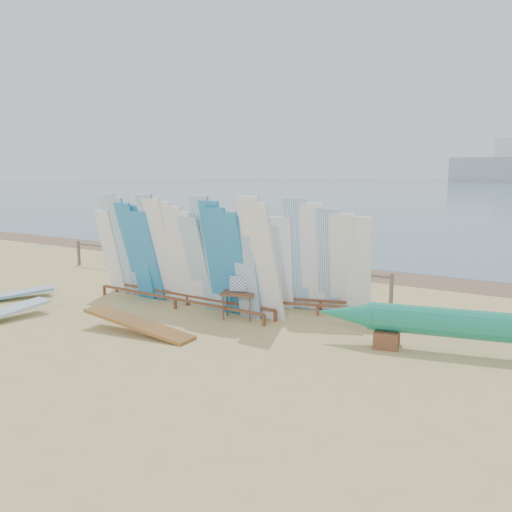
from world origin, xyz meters
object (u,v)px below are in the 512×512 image
Objects in this scene: flat_board_e at (1,301)px; beachgoer_2 at (167,239)px; beachgoer_3 at (252,244)px; beachgoer_4 at (211,248)px; beach_chair_left at (241,271)px; main_surfboard_rack at (181,256)px; vendor_table at (238,305)px; outrigger_canoe at (481,327)px; beachgoer_extra_1 at (178,233)px; flat_board_c at (139,333)px; beachgoer_7 at (334,249)px; side_surfboard_rack at (319,262)px; beachgoer_5 at (289,251)px; beachgoer_11 at (200,236)px; beachgoer_1 at (181,241)px; beach_chair_right at (272,273)px; stroller at (296,274)px; beachgoer_0 at (113,241)px.

beachgoer_2 is at bearing 116.06° from flat_board_e.
beachgoer_4 is at bearing 114.64° from beachgoer_3.
flat_board_e is 2.97× the size of beach_chair_left.
main_surfboard_rack is 5.70× the size of vendor_table.
beachgoer_extra_1 is (-13.11, 6.51, 0.38)m from outrigger_canoe.
flat_board_c is 1.43× the size of beachgoer_extra_1.
side_surfboard_rack is at bearing 155.53° from beachgoer_7.
beachgoer_11 is at bearing -175.32° from beachgoer_5.
main_surfboard_rack reaches higher than beachgoer_extra_1.
flat_board_e is 1.67× the size of beachgoer_11.
main_surfboard_rack reaches higher than flat_board_e.
beachgoer_1 is (-4.93, 0.27, -0.04)m from beachgoer_5.
outrigger_canoe is 12.01m from flat_board_e.
beach_chair_left is (3.82, 5.95, 0.27)m from flat_board_e.
beachgoer_extra_1 is at bearing 22.09° from beachgoer_4.
beachgoer_3 reaches higher than flat_board_e.
beachgoer_1 is (0.37, -1.63, -0.02)m from beachgoer_11.
side_surfboard_rack is 0.46× the size of outrigger_canoe.
beachgoer_5 is 1.48m from beachgoer_7.
beach_chair_right is (-0.47, 6.35, 0.27)m from flat_board_c.
beachgoer_extra_1 is at bearing -169.10° from beachgoer_5.
beachgoer_3 reaches higher than outrigger_canoe.
outrigger_canoe is 3.84× the size of beachgoer_11.
beachgoer_7 reaches higher than flat_board_c.
stroller is 3.40m from beachgoer_4.
beachgoer_2 is 1.14× the size of beachgoer_11.
beachgoer_11 is at bearing 145.19° from beach_chair_right.
beachgoer_2 is 1.16× the size of beachgoer_1.
stroller reaches higher than beach_chair_right.
beachgoer_4 reaches higher than beach_chair_left.
beachgoer_4 is at bearing 174.30° from stroller.
stroller is (1.39, 3.55, -0.87)m from main_surfboard_rack.
beachgoer_3 is at bearing 132.83° from outrigger_canoe.
outrigger_canoe is 3.29× the size of beachgoer_extra_1.
beachgoer_4 reaches higher than beachgoer_0.
main_surfboard_rack is at bearing 48.08° from flat_board_e.
outrigger_canoe is 5.53× the size of stroller.
side_surfboard_rack is at bearing -47.50° from beach_chair_right.
beachgoer_1 is at bearing 26.83° from beachgoer_4.
vendor_table is (-1.38, -1.48, -0.94)m from side_surfboard_rack.
beachgoer_1 is (-4.70, 5.46, -0.53)m from main_surfboard_rack.
beachgoer_0 is at bearing 131.67° from vendor_table.
beachgoer_1 is at bearing 31.32° from flat_board_c.
main_surfboard_rack is at bearing -147.64° from beachgoer_2.
beachgoer_11 is at bearing 133.76° from beach_chair_left.
beach_chair_right is (0.26, 4.07, -1.06)m from main_surfboard_rack.
beachgoer_5 is at bearing 45.37° from beach_chair_left.
main_surfboard_rack is 3.71× the size of beachgoer_1.
beach_chair_right is 6.14m from beachgoer_11.
stroller is 7.96m from beachgoer_extra_1.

